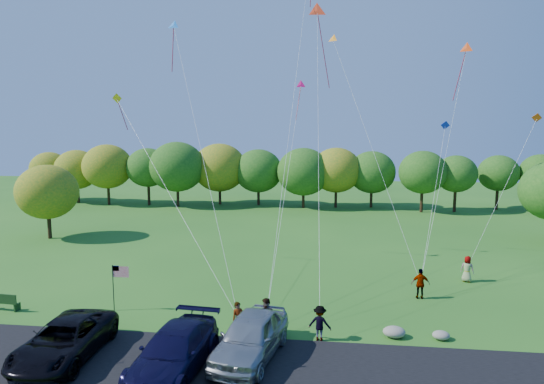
% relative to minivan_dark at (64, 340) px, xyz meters
% --- Properties ---
extents(ground, '(140.00, 140.00, 0.00)m').
position_rel_minivan_dark_xyz_m(ground, '(7.72, 4.15, -0.92)').
color(ground, '#255D1A').
rests_on(ground, ground).
extents(asphalt_lane, '(44.00, 6.00, 0.06)m').
position_rel_minivan_dark_xyz_m(asphalt_lane, '(7.72, 0.15, -0.89)').
color(asphalt_lane, black).
rests_on(asphalt_lane, ground).
extents(treeline, '(76.44, 27.57, 8.55)m').
position_rel_minivan_dark_xyz_m(treeline, '(8.59, 40.29, 3.75)').
color(treeline, '#342213').
rests_on(treeline, ground).
extents(minivan_dark, '(3.01, 6.25, 1.72)m').
position_rel_minivan_dark_xyz_m(minivan_dark, '(0.00, 0.00, 0.00)').
color(minivan_dark, black).
rests_on(minivan_dark, asphalt_lane).
extents(minivan_navy, '(3.09, 6.45, 1.81)m').
position_rel_minivan_dark_xyz_m(minivan_navy, '(5.31, -0.55, 0.05)').
color(minivan_navy, black).
rests_on(minivan_navy, asphalt_lane).
extents(minivan_silver, '(3.36, 6.19, 2.00)m').
position_rel_minivan_dark_xyz_m(minivan_silver, '(8.35, 1.09, 0.14)').
color(minivan_silver, '#91969B').
rests_on(minivan_silver, asphalt_lane).
extents(flyer_a, '(0.77, 0.73, 1.78)m').
position_rel_minivan_dark_xyz_m(flyer_a, '(7.33, 3.35, -0.03)').
color(flyer_a, '#4C4C59').
rests_on(flyer_a, ground).
extents(flyer_b, '(1.15, 1.08, 1.87)m').
position_rel_minivan_dark_xyz_m(flyer_b, '(8.73, 3.76, 0.02)').
color(flyer_b, '#4C4C59').
rests_on(flyer_b, ground).
extents(flyer_c, '(1.24, 0.86, 1.76)m').
position_rel_minivan_dark_xyz_m(flyer_c, '(11.42, 3.39, -0.04)').
color(flyer_c, '#4C4C59').
rests_on(flyer_c, ground).
extents(flyer_d, '(1.11, 0.47, 1.88)m').
position_rel_minivan_dark_xyz_m(flyer_d, '(17.39, 9.96, 0.02)').
color(flyer_d, '#4C4C59').
rests_on(flyer_d, ground).
extents(flyer_e, '(1.03, 0.91, 1.77)m').
position_rel_minivan_dark_xyz_m(flyer_e, '(21.12, 13.69, -0.03)').
color(flyer_e, '#4C4C59').
rests_on(flyer_e, ground).
extents(park_bench, '(1.88, 0.53, 1.03)m').
position_rel_minivan_dark_xyz_m(park_bench, '(-6.65, 5.01, -0.37)').
color(park_bench, '#163413').
rests_on(park_bench, ground).
extents(trash_barrel, '(0.60, 0.60, 0.90)m').
position_rel_minivan_dark_xyz_m(trash_barrel, '(-0.63, 3.45, -0.47)').
color(trash_barrel, '#0D1ED0').
rests_on(trash_barrel, ground).
extents(flag_assembly, '(0.99, 0.64, 2.69)m').
position_rel_minivan_dark_xyz_m(flag_assembly, '(-0.09, 5.85, 1.11)').
color(flag_assembly, black).
rests_on(flag_assembly, ground).
extents(boulder_near, '(1.12, 0.88, 0.56)m').
position_rel_minivan_dark_xyz_m(boulder_near, '(15.12, 4.17, -0.64)').
color(boulder_near, gray).
rests_on(boulder_near, ground).
extents(boulder_far, '(0.85, 0.71, 0.44)m').
position_rel_minivan_dark_xyz_m(boulder_far, '(17.39, 4.19, -0.70)').
color(boulder_far, gray).
rests_on(boulder_far, ground).
extents(kites_aloft, '(30.05, 7.37, 15.38)m').
position_rel_minivan_dark_xyz_m(kites_aloft, '(11.13, 17.91, 17.04)').
color(kites_aloft, '#F53F1B').
rests_on(kites_aloft, ground).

